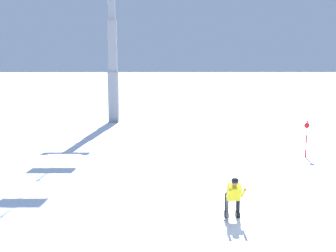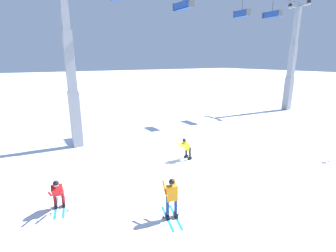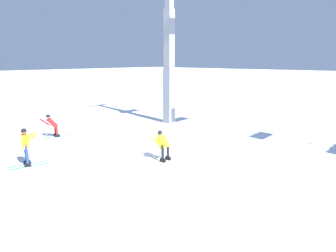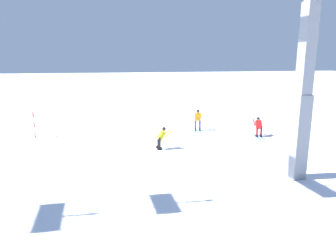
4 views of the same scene
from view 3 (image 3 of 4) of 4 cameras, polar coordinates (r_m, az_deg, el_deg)
ground_plane at (r=12.37m, az=0.11°, el=-8.35°), size 260.00×260.00×0.00m
skier_carving_main at (r=12.89m, az=-1.11°, el=-3.61°), size 1.66×0.72×1.56m
lift_tower_near at (r=20.45m, az=0.24°, el=15.24°), size 0.67×2.33×12.54m
skier_distant_uphill at (r=13.70m, az=-27.07°, el=-3.32°), size 0.89×1.73×1.73m
skier_distant_downhill at (r=18.17m, az=-22.61°, el=0.39°), size 0.91×1.83×1.58m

